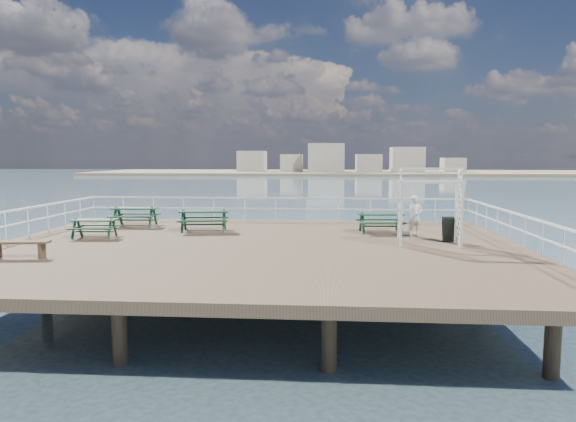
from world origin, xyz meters
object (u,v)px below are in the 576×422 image
Objects in this scene: picnic_table_c at (381,219)px; trellis_arbor at (429,211)px; flat_bench_near at (19,245)px; picnic_table_b at (204,216)px; person at (415,216)px; picnic_table_a at (135,213)px; picnic_table_d at (94,224)px.

picnic_table_c is 0.72× the size of trellis_arbor.
trellis_arbor is (12.52, 3.18, 0.79)m from flat_bench_near.
trellis_arbor is at bearing 7.51° from flat_bench_near.
picnic_table_b is 8.28m from person.
flat_bench_near is at bearing -157.03° from picnic_table_c.
trellis_arbor reaches higher than picnic_table_c.
picnic_table_d is at bearing -97.64° from picnic_table_a.
picnic_table_c is 10.92m from picnic_table_d.
picnic_table_c is at bearing -6.61° from picnic_table_b.
picnic_table_b reaches higher than flat_bench_near.
picnic_table_b is 8.82m from trellis_arbor.
picnic_table_d is at bearing 167.59° from person.
trellis_arbor is at bearing -25.56° from picnic_table_b.
picnic_table_d is at bearing 76.33° from flat_bench_near.
flat_bench_near is at bearing -98.46° from picnic_table_a.
picnic_table_b is at bearing 48.04° from flat_bench_near.
picnic_table_d is 1.08× the size of person.
trellis_arbor reaches higher than person.
picnic_table_d is 0.64× the size of trellis_arbor.
flat_bench_near is (-11.19, -6.01, -0.18)m from picnic_table_c.
trellis_arbor reaches higher than picnic_table_b.
picnic_table_c is (7.06, 0.16, -0.05)m from picnic_table_b.
picnic_table_b reaches higher than picnic_table_c.
flat_bench_near is 12.94m from trellis_arbor.
trellis_arbor is 1.70× the size of person.
picnic_table_a is at bearing 165.26° from trellis_arbor.
picnic_table_b is 1.22× the size of flat_bench_near.
flat_bench_near is 0.67× the size of trellis_arbor.
picnic_table_c is 1.14× the size of picnic_table_d.
picnic_table_c is at bearing 119.07° from trellis_arbor.
picnic_table_b is 1.13× the size of picnic_table_c.
picnic_table_b is 1.39× the size of person.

